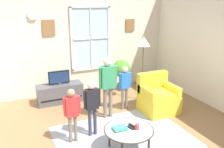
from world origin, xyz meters
TOP-DOWN VIEW (x-y plane):
  - ground_plane at (0.00, 0.00)m, footprint 5.88×5.92m
  - back_wall at (0.01, 2.72)m, footprint 5.28×0.17m
  - area_rug at (0.06, -0.02)m, footprint 2.45×1.81m
  - tv_stand at (-0.66, 2.07)m, footprint 1.11×0.43m
  - television at (-0.66, 2.07)m, footprint 0.51×0.08m
  - armchair at (1.29, 0.64)m, footprint 0.76×0.74m
  - coffee_table at (-0.04, -0.45)m, footprint 0.84×0.84m
  - book_stack at (-0.18, -0.40)m, footprint 0.23×0.17m
  - cup at (0.08, -0.51)m, footprint 0.07×0.07m
  - remote_near_books at (0.06, -0.38)m, footprint 0.08×0.15m
  - remote_near_cup at (-0.00, -0.44)m, footprint 0.08×0.15m
  - person_black_shirt at (-0.43, 0.28)m, footprint 0.33×0.15m
  - person_blue_shirt at (0.64, 1.04)m, footprint 0.32×0.14m
  - person_green_shirt at (0.12, 0.82)m, footprint 0.41×0.19m
  - person_red_shirt at (-0.82, 0.20)m, footprint 0.31×0.14m
  - potted_plant_by_window at (1.13, 2.21)m, footprint 0.50×0.50m
  - floor_lamp at (1.29, 1.34)m, footprint 0.32×0.32m

SIDE VIEW (x-z plane):
  - ground_plane at x=0.00m, z-range -0.02..0.00m
  - area_rug at x=0.06m, z-range 0.00..0.01m
  - tv_stand at x=-0.66m, z-range 0.00..0.47m
  - armchair at x=1.29m, z-range -0.11..0.76m
  - coffee_table at x=-0.04m, z-range 0.18..0.61m
  - remote_near_books at x=0.06m, z-range 0.42..0.44m
  - remote_near_cup at x=0.00m, z-range 0.42..0.44m
  - book_stack at x=-0.18m, z-range 0.42..0.46m
  - cup at x=0.08m, z-range 0.42..0.52m
  - potted_plant_by_window at x=1.13m, z-range 0.15..1.04m
  - person_red_shirt at x=-0.82m, z-range 0.13..1.15m
  - television at x=-0.66m, z-range 0.48..0.83m
  - person_blue_shirt at x=0.64m, z-range 0.13..1.18m
  - person_black_shirt at x=-0.43m, z-range 0.14..1.22m
  - person_green_shirt at x=0.12m, z-range 0.17..1.53m
  - floor_lamp at x=1.29m, z-range 0.55..2.19m
  - back_wall at x=0.01m, z-range 0.00..2.94m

